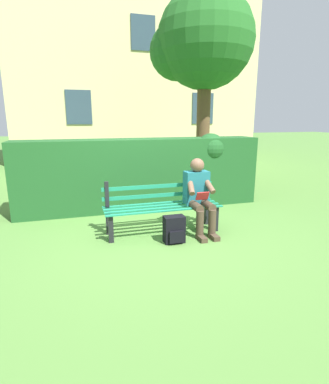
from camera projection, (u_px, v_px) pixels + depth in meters
The scene contains 7 objects.
ground at pixel (163, 232), 4.85m from camera, with size 60.00×60.00×0.00m, color #517F38.
park_bench at pixel (162, 206), 4.81m from camera, with size 1.83×0.50×0.83m.
person_seated at pixel (199, 194), 4.77m from camera, with size 0.44×0.73×1.16m.
hedge_backdrop at pixel (143, 172), 6.07m from camera, with size 4.79×0.73×1.47m.
tree at pixel (201, 44), 7.80m from camera, with size 2.61×2.48×4.97m.
building_facade at pixel (135, 67), 12.67m from camera, with size 9.66×3.18×7.70m.
backpack at pixel (174, 230), 4.42m from camera, with size 0.30×0.25×0.40m.
Camera 1 is at (1.26, 4.38, 1.77)m, focal length 28.44 mm.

